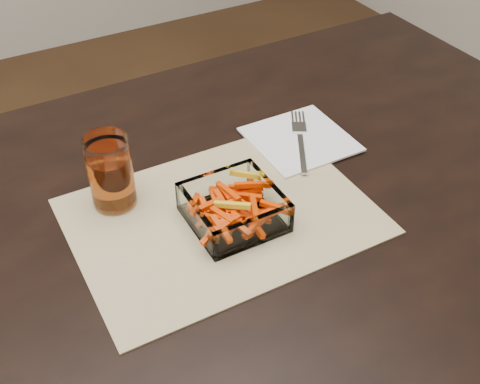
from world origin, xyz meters
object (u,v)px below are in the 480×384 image
at_px(dining_table, 182,262).
at_px(glass_bowl, 234,209).
at_px(tumbler, 111,174).
at_px(fork, 300,138).

bearing_deg(dining_table, glass_bowl, -27.95).
relative_size(tumbler, fork, 0.69).
distance_m(tumbler, fork, 0.35).
relative_size(glass_bowl, tumbler, 1.11).
height_order(dining_table, tumbler, tumbler).
bearing_deg(fork, glass_bowl, -118.54).
xyz_separation_m(glass_bowl, tumbler, (-0.14, 0.13, 0.03)).
bearing_deg(dining_table, tumbler, 127.44).
bearing_deg(fork, dining_table, -132.81).
bearing_deg(tumbler, fork, -0.62).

